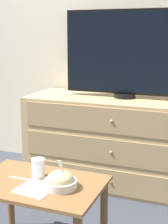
# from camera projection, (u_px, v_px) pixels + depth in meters

# --- Properties ---
(ground_plane) EXTENTS (12.00, 12.00, 0.00)m
(ground_plane) POSITION_uv_depth(u_px,v_px,m) (119.00, 167.00, 3.26)
(ground_plane) COLOR #383D47
(wall_back) EXTENTS (12.00, 0.05, 2.60)m
(wall_back) POSITION_uv_depth(u_px,v_px,m) (124.00, 27.00, 3.00)
(wall_back) COLOR silver
(wall_back) RESTS_ON ground_plane
(dresser) EXTENTS (1.57, 0.59, 0.73)m
(dresser) POSITION_uv_depth(u_px,v_px,m) (121.00, 141.00, 2.86)
(dresser) COLOR tan
(dresser) RESTS_ON ground_plane
(tv) EXTENTS (1.01, 0.17, 0.70)m
(tv) POSITION_uv_depth(u_px,v_px,m) (126.00, 54.00, 2.73)
(tv) COLOR black
(tv) RESTS_ON dresser
(coffee_table) EXTENTS (0.71, 0.47, 0.45)m
(coffee_table) POSITION_uv_depth(u_px,v_px,m) (38.00, 196.00, 1.89)
(coffee_table) COLOR olive
(coffee_table) RESTS_ON ground_plane
(takeout_bowl) EXTENTS (0.18, 0.18, 0.17)m
(takeout_bowl) POSITION_uv_depth(u_px,v_px,m) (60.00, 181.00, 1.80)
(takeout_bowl) COLOR silver
(takeout_bowl) RESTS_ON coffee_table
(drink_cup) EXTENTS (0.08, 0.08, 0.11)m
(drink_cup) POSITION_uv_depth(u_px,v_px,m) (38.00, 169.00, 1.93)
(drink_cup) COLOR beige
(drink_cup) RESTS_ON coffee_table
(napkin) EXTENTS (0.20, 0.20, 0.00)m
(napkin) POSITION_uv_depth(u_px,v_px,m) (36.00, 189.00, 1.79)
(napkin) COLOR white
(napkin) RESTS_ON coffee_table
(knife) EXTENTS (0.19, 0.01, 0.01)m
(knife) POSITION_uv_depth(u_px,v_px,m) (25.00, 179.00, 1.91)
(knife) COLOR white
(knife) RESTS_ON coffee_table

